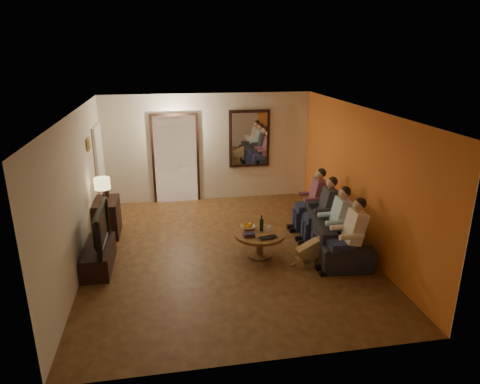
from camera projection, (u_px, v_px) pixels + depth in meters
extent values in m
cube|color=#452212|center=(227.00, 251.00, 7.96)|extent=(5.00, 6.00, 0.01)
cube|color=white|center=(225.00, 111.00, 7.13)|extent=(5.00, 6.00, 0.01)
cube|color=beige|center=(209.00, 148.00, 10.35)|extent=(5.00, 0.02, 2.60)
cube|color=beige|center=(265.00, 265.00, 4.74)|extent=(5.00, 0.02, 2.60)
cube|color=beige|center=(78.00, 193.00, 7.13)|extent=(0.02, 6.00, 2.60)
cube|color=beige|center=(359.00, 178.00, 7.96)|extent=(0.02, 6.00, 2.60)
cube|color=orange|center=(358.00, 178.00, 7.95)|extent=(0.01, 6.00, 2.60)
cube|color=#FFE0A5|center=(176.00, 160.00, 10.28)|extent=(1.00, 0.06, 2.10)
cube|color=black|center=(176.00, 160.00, 10.27)|extent=(1.12, 0.04, 2.22)
cube|color=silver|center=(186.00, 165.00, 10.37)|extent=(0.45, 0.03, 1.70)
cube|color=black|center=(249.00, 139.00, 10.41)|extent=(1.00, 0.05, 1.40)
cube|color=white|center=(250.00, 139.00, 10.38)|extent=(0.86, 0.02, 1.26)
cube|color=white|center=(101.00, 172.00, 9.38)|extent=(0.06, 0.85, 2.04)
cube|color=#B28C33|center=(89.00, 144.00, 8.18)|extent=(0.03, 0.28, 0.24)
cube|color=brown|center=(89.00, 144.00, 8.18)|extent=(0.01, 0.22, 0.18)
cube|color=black|center=(108.00, 217.00, 8.59)|extent=(0.45, 0.82, 0.73)
cube|color=black|center=(99.00, 257.00, 7.32)|extent=(0.45, 1.19, 0.40)
imported|color=black|center=(96.00, 228.00, 7.15)|extent=(1.18, 0.15, 0.68)
imported|color=black|center=(334.00, 231.00, 8.03)|extent=(2.32, 1.17, 0.65)
cylinder|color=brown|center=(260.00, 245.00, 7.72)|extent=(0.99, 0.99, 0.45)
imported|color=white|center=(248.00, 227.00, 7.81)|extent=(0.26, 0.26, 0.06)
cylinder|color=silver|center=(269.00, 229.00, 7.70)|extent=(0.06, 0.06, 0.10)
imported|color=black|center=(269.00, 239.00, 7.39)|extent=(0.37, 0.28, 0.03)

